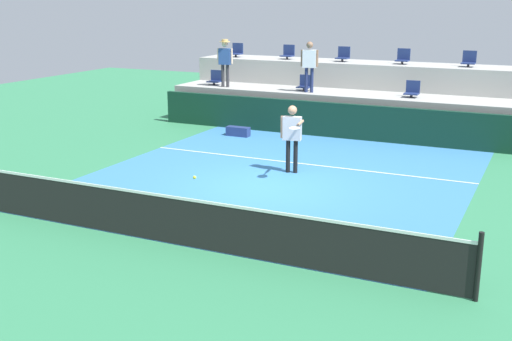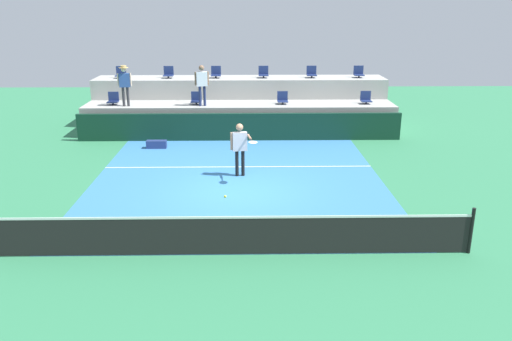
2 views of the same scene
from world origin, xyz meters
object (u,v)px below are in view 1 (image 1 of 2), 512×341
at_px(stadium_chair_upper_far_left, 237,51).
at_px(tennis_player, 292,132).
at_px(stadium_chair_lower_left, 305,84).
at_px(stadium_chair_upper_mid_right, 403,58).
at_px(stadium_chair_upper_left, 288,53).
at_px(spectator_leaning_on_rail, 309,62).
at_px(spectator_with_hat, 225,58).
at_px(equipment_bag, 238,131).
at_px(stadium_chair_upper_right, 469,60).
at_px(stadium_chair_upper_mid_left, 343,55).
at_px(stadium_chair_lower_far_left, 215,79).
at_px(stadium_chair_lower_right, 412,90).
at_px(tennis_ball, 195,177).

bearing_deg(stadium_chair_upper_far_left, tennis_player, -54.62).
xyz_separation_m(stadium_chair_lower_left, stadium_chair_upper_mid_right, (2.87, 1.80, 0.85)).
distance_m(stadium_chair_upper_left, spectator_leaning_on_rail, 2.75).
relative_size(spectator_with_hat, equipment_bag, 2.18).
distance_m(stadium_chair_upper_right, spectator_leaning_on_rail, 5.23).
bearing_deg(stadium_chair_upper_far_left, stadium_chair_upper_mid_left, 0.00).
distance_m(stadium_chair_upper_mid_right, stadium_chair_upper_right, 2.16).
height_order(stadium_chair_upper_right, tennis_player, stadium_chair_upper_right).
height_order(stadium_chair_upper_far_left, spectator_leaning_on_rail, spectator_leaning_on_rail).
bearing_deg(stadium_chair_upper_far_left, stadium_chair_upper_mid_right, 0.00).
xyz_separation_m(stadium_chair_upper_right, spectator_leaning_on_rail, (-4.75, -2.18, -0.07)).
bearing_deg(stadium_chair_upper_left, stadium_chair_upper_far_left, 180.00).
bearing_deg(stadium_chair_upper_mid_right, spectator_leaning_on_rail, -139.78).
xyz_separation_m(stadium_chair_lower_left, stadium_chair_upper_left, (-1.38, 1.80, 0.85)).
distance_m(stadium_chair_upper_mid_right, tennis_player, 7.76).
relative_size(stadium_chair_upper_left, equipment_bag, 0.68).
distance_m(stadium_chair_upper_far_left, stadium_chair_upper_left, 2.12).
relative_size(stadium_chair_upper_right, spectator_leaning_on_rail, 0.31).
height_order(stadium_chair_lower_left, tennis_player, stadium_chair_lower_left).
distance_m(stadium_chair_upper_left, stadium_chair_upper_right, 6.41).
relative_size(stadium_chair_upper_mid_left, spectator_with_hat, 0.31).
height_order(stadium_chair_lower_far_left, stadium_chair_upper_mid_left, stadium_chair_upper_mid_left).
bearing_deg(stadium_chair_upper_mid_left, stadium_chair_upper_mid_right, 0.00).
relative_size(stadium_chair_lower_left, stadium_chair_upper_mid_left, 1.00).
height_order(stadium_chair_upper_mid_left, stadium_chair_upper_right, same).
xyz_separation_m(stadium_chair_upper_mid_right, spectator_leaning_on_rail, (-2.58, -2.18, -0.07)).
bearing_deg(equipment_bag, spectator_with_hat, 126.99).
bearing_deg(stadium_chair_lower_far_left, stadium_chair_upper_left, 40.70).
relative_size(stadium_chair_upper_mid_right, spectator_leaning_on_rail, 0.31).
xyz_separation_m(stadium_chair_upper_left, stadium_chair_upper_mid_left, (2.12, 0.00, 0.00)).
distance_m(stadium_chair_lower_left, stadium_chair_lower_right, 3.62).
xyz_separation_m(stadium_chair_upper_mid_right, tennis_ball, (-1.29, -11.85, -1.39)).
xyz_separation_m(stadium_chair_upper_mid_left, tennis_player, (1.15, -7.60, -1.26)).
xyz_separation_m(stadium_chair_lower_far_left, stadium_chair_lower_left, (3.47, 0.00, 0.00)).
distance_m(stadium_chair_lower_right, tennis_ball, 10.27).
distance_m(spectator_with_hat, equipment_bag, 3.26).
relative_size(stadium_chair_lower_right, equipment_bag, 0.68).
xyz_separation_m(stadium_chair_lower_far_left, stadium_chair_upper_mid_right, (6.34, 1.80, 0.85)).
distance_m(stadium_chair_lower_left, spectator_leaning_on_rail, 0.92).
height_order(stadium_chair_upper_far_left, stadium_chair_upper_right, same).
bearing_deg(equipment_bag, stadium_chair_lower_far_left, 131.77).
relative_size(stadium_chair_upper_left, tennis_ball, 7.65).
xyz_separation_m(stadium_chair_lower_right, stadium_chair_upper_mid_right, (-0.75, 1.80, 0.85)).
bearing_deg(spectator_with_hat, stadium_chair_upper_left, 56.02).
bearing_deg(stadium_chair_upper_left, stadium_chair_lower_right, -19.80).
distance_m(stadium_chair_lower_right, stadium_chair_upper_far_left, 7.39).
bearing_deg(stadium_chair_upper_left, stadium_chair_lower_left, -52.59).
relative_size(stadium_chair_lower_left, stadium_chair_upper_mid_right, 1.00).
height_order(spectator_with_hat, spectator_leaning_on_rail, spectator_leaning_on_rail).
xyz_separation_m(stadium_chair_upper_mid_right, equipment_bag, (-4.22, -4.17, -2.16)).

